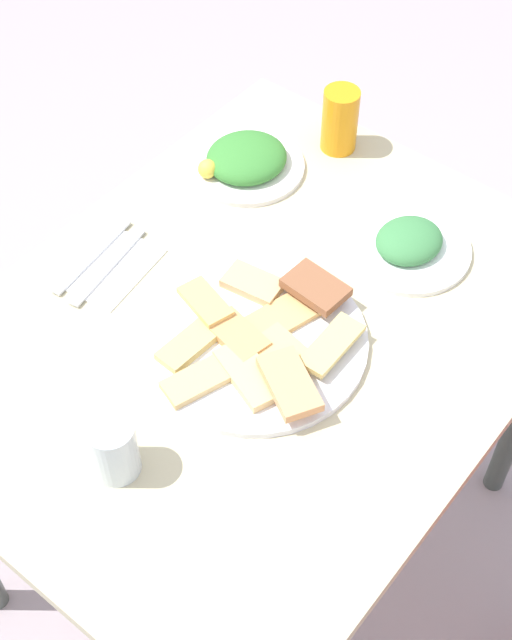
{
  "coord_description": "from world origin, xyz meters",
  "views": [
    {
      "loc": [
        0.7,
        0.56,
        1.84
      ],
      "look_at": [
        0.01,
        0.01,
        0.77
      ],
      "focal_mm": 51.11,
      "sensor_mm": 36.0,
      "label": 1
    }
  ],
  "objects_px": {
    "paper_napkin": "(101,262)",
    "fork": "(92,256)",
    "dining_table": "(257,361)",
    "pide_platter": "(257,339)",
    "spoon": "(108,266)",
    "salad_plate_greens": "(409,244)",
    "soda_can": "(340,120)",
    "drinking_glass": "(114,448)",
    "salad_plate_rice": "(246,160)"
  },
  "relations": [
    {
      "from": "paper_napkin",
      "to": "fork",
      "type": "height_order",
      "value": "fork"
    },
    {
      "from": "paper_napkin",
      "to": "dining_table",
      "type": "bearing_deg",
      "value": 101.48
    },
    {
      "from": "dining_table",
      "to": "pide_platter",
      "type": "distance_m",
      "value": 0.11
    },
    {
      "from": "dining_table",
      "to": "spoon",
      "type": "bearing_deg",
      "value": -77.77
    },
    {
      "from": "salad_plate_greens",
      "to": "soda_can",
      "type": "relative_size",
      "value": 1.73
    },
    {
      "from": "drinking_glass",
      "to": "salad_plate_rice",
      "type": "bearing_deg",
      "value": -156.68
    },
    {
      "from": "dining_table",
      "to": "salad_plate_rice",
      "type": "relative_size",
      "value": 4.82
    },
    {
      "from": "paper_napkin",
      "to": "spoon",
      "type": "bearing_deg",
      "value": 90.0
    },
    {
      "from": "pide_platter",
      "to": "soda_can",
      "type": "xyz_separation_m",
      "value": [
        -0.46,
        -0.18,
        0.05
      ]
    },
    {
      "from": "paper_napkin",
      "to": "fork",
      "type": "bearing_deg",
      "value": -90.0
    },
    {
      "from": "drinking_glass",
      "to": "paper_napkin",
      "type": "height_order",
      "value": "drinking_glass"
    },
    {
      "from": "pide_platter",
      "to": "fork",
      "type": "xyz_separation_m",
      "value": [
        0.03,
        -0.33,
        -0.01
      ]
    },
    {
      "from": "dining_table",
      "to": "soda_can",
      "type": "relative_size",
      "value": 8.31
    },
    {
      "from": "salad_plate_rice",
      "to": "drinking_glass",
      "type": "xyz_separation_m",
      "value": [
        0.59,
        0.26,
        0.03
      ]
    },
    {
      "from": "salad_plate_greens",
      "to": "paper_napkin",
      "type": "relative_size",
      "value": 1.33
    },
    {
      "from": "pide_platter",
      "to": "paper_napkin",
      "type": "xyz_separation_m",
      "value": [
        0.03,
        -0.31,
        -0.01
      ]
    },
    {
      "from": "drinking_glass",
      "to": "spoon",
      "type": "relative_size",
      "value": 0.51
    },
    {
      "from": "drinking_glass",
      "to": "paper_napkin",
      "type": "xyz_separation_m",
      "value": [
        -0.26,
        -0.29,
        -0.05
      ]
    },
    {
      "from": "soda_can",
      "to": "fork",
      "type": "distance_m",
      "value": 0.51
    },
    {
      "from": "salad_plate_rice",
      "to": "paper_napkin",
      "type": "relative_size",
      "value": 1.32
    },
    {
      "from": "pide_platter",
      "to": "salad_plate_greens",
      "type": "distance_m",
      "value": 0.32
    },
    {
      "from": "drinking_glass",
      "to": "salad_plate_greens",
      "type": "bearing_deg",
      "value": 171.86
    },
    {
      "from": "salad_plate_rice",
      "to": "spoon",
      "type": "distance_m",
      "value": 0.33
    },
    {
      "from": "drinking_glass",
      "to": "spoon",
      "type": "xyz_separation_m",
      "value": [
        -0.26,
        -0.28,
        -0.04
      ]
    },
    {
      "from": "salad_plate_rice",
      "to": "spoon",
      "type": "relative_size",
      "value": 1.09
    },
    {
      "from": "dining_table",
      "to": "salad_plate_greens",
      "type": "relative_size",
      "value": 4.8
    },
    {
      "from": "salad_plate_rice",
      "to": "soda_can",
      "type": "height_order",
      "value": "soda_can"
    },
    {
      "from": "soda_can",
      "to": "spoon",
      "type": "distance_m",
      "value": 0.5
    },
    {
      "from": "soda_can",
      "to": "drinking_glass",
      "type": "height_order",
      "value": "soda_can"
    },
    {
      "from": "fork",
      "to": "paper_napkin",
      "type": "bearing_deg",
      "value": 82.42
    },
    {
      "from": "paper_napkin",
      "to": "pide_platter",
      "type": "bearing_deg",
      "value": 95.38
    },
    {
      "from": "salad_plate_greens",
      "to": "soda_can",
      "type": "bearing_deg",
      "value": -120.37
    },
    {
      "from": "pide_platter",
      "to": "drinking_glass",
      "type": "distance_m",
      "value": 0.29
    },
    {
      "from": "drinking_glass",
      "to": "fork",
      "type": "bearing_deg",
      "value": -129.76
    },
    {
      "from": "soda_can",
      "to": "salad_plate_rice",
      "type": "bearing_deg",
      "value": -31.2
    },
    {
      "from": "pide_platter",
      "to": "drinking_glass",
      "type": "relative_size",
      "value": 3.54
    },
    {
      "from": "salad_plate_greens",
      "to": "soda_can",
      "type": "xyz_separation_m",
      "value": [
        -0.14,
        -0.25,
        0.05
      ]
    },
    {
      "from": "salad_plate_rice",
      "to": "fork",
      "type": "bearing_deg",
      "value": -9.64
    },
    {
      "from": "dining_table",
      "to": "drinking_glass",
      "type": "height_order",
      "value": "drinking_glass"
    },
    {
      "from": "salad_plate_greens",
      "to": "soda_can",
      "type": "height_order",
      "value": "soda_can"
    },
    {
      "from": "fork",
      "to": "pide_platter",
      "type": "bearing_deg",
      "value": 87.51
    },
    {
      "from": "spoon",
      "to": "dining_table",
      "type": "bearing_deg",
      "value": 92.52
    },
    {
      "from": "salad_plate_greens",
      "to": "fork",
      "type": "height_order",
      "value": "salad_plate_greens"
    },
    {
      "from": "dining_table",
      "to": "paper_napkin",
      "type": "distance_m",
      "value": 0.31
    },
    {
      "from": "pide_platter",
      "to": "paper_napkin",
      "type": "distance_m",
      "value": 0.31
    },
    {
      "from": "pide_platter",
      "to": "dining_table",
      "type": "bearing_deg",
      "value": -141.24
    },
    {
      "from": "salad_plate_rice",
      "to": "drinking_glass",
      "type": "bearing_deg",
      "value": 23.32
    },
    {
      "from": "drinking_glass",
      "to": "soda_can",
      "type": "bearing_deg",
      "value": -167.84
    },
    {
      "from": "salad_plate_rice",
      "to": "drinking_glass",
      "type": "relative_size",
      "value": 2.13
    },
    {
      "from": "pide_platter",
      "to": "soda_can",
      "type": "distance_m",
      "value": 0.49
    }
  ]
}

